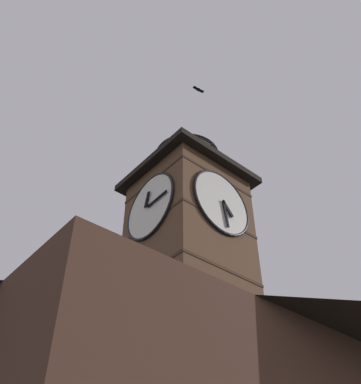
{
  "coord_description": "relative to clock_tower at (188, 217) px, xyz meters",
  "views": [
    {
      "loc": [
        10.16,
        8.91,
        1.72
      ],
      "look_at": [
        1.84,
        -0.91,
        12.48
      ],
      "focal_mm": 42.31,
      "sensor_mm": 36.0,
      "label": 1
    }
  ],
  "objects": [
    {
      "name": "flying_bird_high",
      "position": [
        -1.89,
        -1.13,
        10.28
      ],
      "size": [
        0.69,
        0.25,
        0.13
      ],
      "color": "black"
    },
    {
      "name": "clock_tower",
      "position": [
        0.0,
        0.0,
        0.0
      ],
      "size": [
        4.09,
        4.09,
        8.06
      ],
      "color": "brown",
      "rests_on": "building_main"
    }
  ]
}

